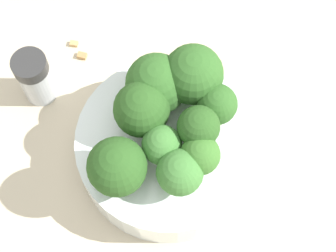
# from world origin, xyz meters

# --- Properties ---
(ground_plane) EXTENTS (3.00, 3.00, 0.00)m
(ground_plane) POSITION_xyz_m (0.00, 0.00, 0.00)
(ground_plane) COLOR beige
(bowl) EXTENTS (0.17, 0.17, 0.05)m
(bowl) POSITION_xyz_m (0.00, 0.00, 0.02)
(bowl) COLOR silver
(bowl) RESTS_ON ground_plane
(broccoli_floret_0) EXTENTS (0.03, 0.03, 0.05)m
(broccoli_floret_0) POSITION_xyz_m (0.02, -0.01, 0.07)
(broccoli_floret_0) COLOR #7A9E5B
(broccoli_floret_0) RESTS_ON bowl
(broccoli_floret_1) EXTENTS (0.05, 0.05, 0.06)m
(broccoli_floret_1) POSITION_xyz_m (-0.04, 0.03, 0.08)
(broccoli_floret_1) COLOR #8EB770
(broccoli_floret_1) RESTS_ON bowl
(broccoli_floret_2) EXTENTS (0.04, 0.04, 0.05)m
(broccoli_floret_2) POSITION_xyz_m (0.04, 0.01, 0.07)
(broccoli_floret_2) COLOR #84AD66
(broccoli_floret_2) RESTS_ON bowl
(broccoli_floret_3) EXTENTS (0.05, 0.05, 0.06)m
(broccoli_floret_3) POSITION_xyz_m (-0.02, -0.02, 0.08)
(broccoli_floret_3) COLOR #84AD66
(broccoli_floret_3) RESTS_ON bowl
(broccoli_floret_4) EXTENTS (0.04, 0.04, 0.06)m
(broccoli_floret_4) POSITION_xyz_m (0.01, 0.02, 0.08)
(broccoli_floret_4) COLOR #84AD66
(broccoli_floret_4) RESTS_ON bowl
(broccoli_floret_5) EXTENTS (0.03, 0.03, 0.05)m
(broccoli_floret_5) POSITION_xyz_m (0.03, 0.02, 0.08)
(broccoli_floret_5) COLOR #7A9E5B
(broccoli_floret_5) RESTS_ON bowl
(broccoli_floret_6) EXTENTS (0.04, 0.04, 0.05)m
(broccoli_floret_6) POSITION_xyz_m (-0.02, 0.04, 0.07)
(broccoli_floret_6) COLOR #84AD66
(broccoli_floret_6) RESTS_ON bowl
(broccoli_floret_7) EXTENTS (0.06, 0.06, 0.06)m
(broccoli_floret_7) POSITION_xyz_m (-0.04, -0.01, 0.07)
(broccoli_floret_7) COLOR #84AD66
(broccoli_floret_7) RESTS_ON bowl
(broccoli_floret_8) EXTENTS (0.05, 0.05, 0.06)m
(broccoli_floret_8) POSITION_xyz_m (0.03, -0.05, 0.08)
(broccoli_floret_8) COLOR #84AD66
(broccoli_floret_8) RESTS_ON bowl
(pepper_shaker) EXTENTS (0.03, 0.03, 0.06)m
(pepper_shaker) POSITION_xyz_m (-0.08, -0.12, 0.03)
(pepper_shaker) COLOR #B2B7BC
(pepper_shaker) RESTS_ON ground_plane
(almond_crumb_0) EXTENTS (0.01, 0.01, 0.01)m
(almond_crumb_0) POSITION_xyz_m (-0.13, -0.09, 0.00)
(almond_crumb_0) COLOR tan
(almond_crumb_0) RESTS_ON ground_plane
(almond_crumb_1) EXTENTS (0.01, 0.01, 0.01)m
(almond_crumb_1) POSITION_xyz_m (-0.12, -0.08, 0.00)
(almond_crumb_1) COLOR #AD7F4C
(almond_crumb_1) RESTS_ON ground_plane
(almond_crumb_2) EXTENTS (0.01, 0.01, 0.01)m
(almond_crumb_2) POSITION_xyz_m (-0.09, -0.01, 0.00)
(almond_crumb_2) COLOR #AD7F4C
(almond_crumb_2) RESTS_ON ground_plane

